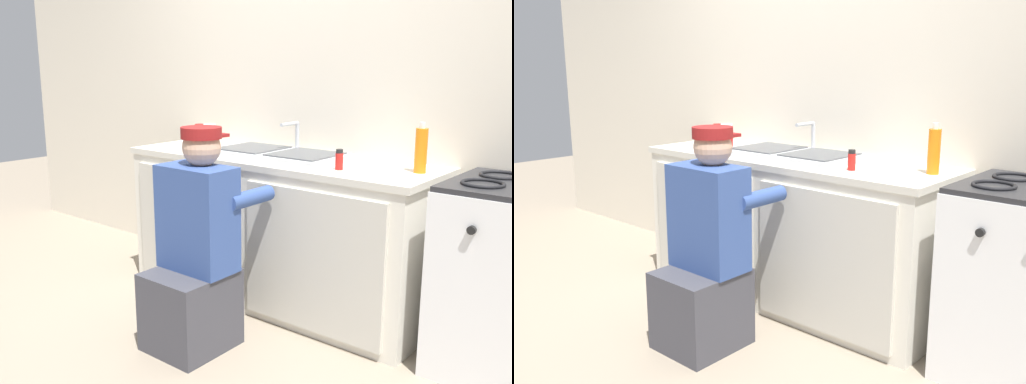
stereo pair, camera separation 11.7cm
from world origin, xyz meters
TOP-DOWN VIEW (x-y plane):
  - ground_plane at (0.00, 0.00)m, footprint 12.00×12.00m
  - back_wall at (0.00, 0.65)m, footprint 6.00×0.10m
  - counter_cabinet at (0.00, 0.29)m, footprint 1.87×0.62m
  - countertop at (0.00, 0.30)m, footprint 1.91×0.62m
  - sink_double_basin at (0.00, 0.30)m, footprint 0.80×0.44m
  - plumber_person at (0.03, -0.42)m, footprint 0.42×0.61m
  - condiment_jar at (-0.75, 0.43)m, footprint 0.07×0.07m
  - spice_bottle_red at (0.49, 0.17)m, footprint 0.04×0.04m
  - soda_cup_red at (-0.55, 0.30)m, footprint 0.08×0.08m
  - soap_bottle_orange at (0.84, 0.35)m, footprint 0.06×0.06m

SIDE VIEW (x-z plane):
  - ground_plane at x=0.00m, z-range 0.00..0.00m
  - counter_cabinet at x=0.00m, z-range 0.00..0.84m
  - plumber_person at x=0.03m, z-range -0.09..1.01m
  - countertop at x=0.00m, z-range 0.84..0.87m
  - sink_double_basin at x=0.00m, z-range 0.80..0.99m
  - spice_bottle_red at x=0.49m, z-range 0.87..0.98m
  - condiment_jar at x=-0.75m, z-range 0.87..1.00m
  - soda_cup_red at x=-0.55m, z-range 0.87..1.03m
  - soap_bottle_orange at x=0.84m, z-range 0.86..1.11m
  - back_wall at x=0.00m, z-range 0.00..2.50m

